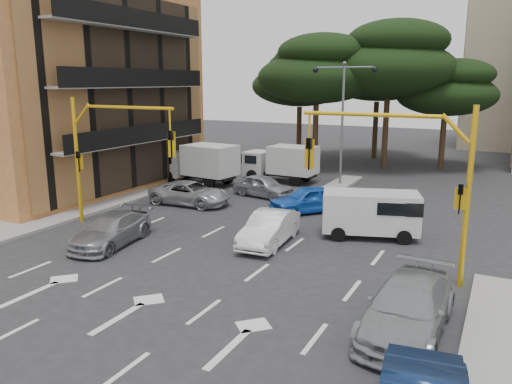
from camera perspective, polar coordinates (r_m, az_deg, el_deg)
ground at (r=19.06m, az=-5.29°, el=-8.13°), size 120.00×120.00×0.00m
median_strip at (r=33.15m, az=9.57°, el=0.84°), size 1.40×6.00×0.15m
apartment_orange at (r=35.91m, az=-23.68°, el=11.76°), size 15.19×16.15×13.70m
pine_left_near at (r=39.40m, az=7.05°, el=13.78°), size 9.15×9.15×10.23m
pine_center at (r=39.94m, az=15.07°, el=14.43°), size 9.98×9.98×11.16m
pine_left_far at (r=44.20m, az=5.10°, el=12.79°), size 8.32×8.32×9.30m
pine_right at (r=41.24m, az=21.04°, el=11.07°), size 7.49×7.49×8.37m
pine_back at (r=45.24m, az=13.86°, el=13.35°), size 9.15×9.15×10.23m
signal_mast_right at (r=17.48m, az=17.42°, el=2.66°), size 5.79×0.37×6.00m
signal_mast_left at (r=23.81m, az=-16.93°, el=5.19°), size 5.79×0.37×6.00m
street_lamp_center at (r=32.51m, az=9.92°, el=10.12°), size 4.16×0.36×7.77m
car_white_hatch at (r=20.96m, az=1.54°, el=-4.18°), size 1.76×4.23×1.36m
car_blue_compact at (r=26.10m, az=5.93°, el=-0.84°), size 3.92×4.14×1.39m
car_silver_wagon at (r=21.74m, az=-16.21°, el=-4.19°), size 2.42×4.59×1.27m
car_silver_cross_a at (r=27.87m, az=-7.54°, el=-0.14°), size 4.63×2.25×1.27m
car_silver_cross_b at (r=29.49m, az=0.83°, el=0.71°), size 4.06×2.28×1.30m
car_silver_parked at (r=14.49m, az=16.97°, el=-12.50°), size 2.16×5.00×1.43m
van_white at (r=22.38m, az=12.93°, el=-2.50°), size 4.46×3.02×2.05m
box_truck_a at (r=33.37m, az=-6.58°, el=3.21°), size 5.62×2.84×2.66m
box_truck_b at (r=33.89m, az=2.85°, el=3.26°), size 5.11×2.30×2.48m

